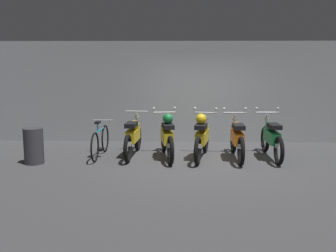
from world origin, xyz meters
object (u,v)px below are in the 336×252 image
(motorbike_slot_2, at_px, (202,136))
(motorbike_slot_3, at_px, (237,138))
(motorbike_slot_1, at_px, (167,136))
(trash_bin, at_px, (34,146))
(motorbike_slot_4, at_px, (272,137))
(motorbike_slot_0, at_px, (133,136))
(bicycle, at_px, (100,142))

(motorbike_slot_2, xyz_separation_m, motorbike_slot_3, (0.82, 0.01, -0.04))
(motorbike_slot_1, distance_m, motorbike_slot_2, 0.82)
(trash_bin, bearing_deg, motorbike_slot_4, 7.03)
(motorbike_slot_0, xyz_separation_m, motorbike_slot_2, (1.64, -0.21, 0.04))
(motorbike_slot_0, relative_size, motorbike_slot_3, 1.00)
(bicycle, height_order, trash_bin, bicycle)
(motorbike_slot_3, relative_size, trash_bin, 2.43)
(bicycle, distance_m, trash_bin, 1.52)
(motorbike_slot_0, height_order, motorbike_slot_4, motorbike_slot_4)
(motorbike_slot_0, xyz_separation_m, bicycle, (-0.78, -0.10, -0.13))
(motorbike_slot_2, relative_size, motorbike_slot_4, 0.99)
(motorbike_slot_3, bearing_deg, motorbike_slot_4, 5.42)
(motorbike_slot_4, xyz_separation_m, trash_bin, (-5.41, -0.67, -0.09))
(motorbike_slot_1, height_order, trash_bin, motorbike_slot_1)
(motorbike_slot_1, bearing_deg, motorbike_slot_3, -0.77)
(motorbike_slot_0, bearing_deg, trash_bin, -159.73)
(motorbike_slot_0, relative_size, trash_bin, 2.43)
(motorbike_slot_4, bearing_deg, trash_bin, -172.97)
(motorbike_slot_0, distance_m, motorbike_slot_3, 2.46)
(motorbike_slot_2, height_order, trash_bin, motorbike_slot_2)
(motorbike_slot_1, height_order, motorbike_slot_2, same)
(motorbike_slot_2, xyz_separation_m, bicycle, (-2.42, 0.11, -0.17))
(motorbike_slot_1, bearing_deg, motorbike_slot_2, -1.95)
(motorbike_slot_0, height_order, trash_bin, motorbike_slot_0)
(motorbike_slot_0, height_order, motorbike_slot_1, motorbike_slot_1)
(motorbike_slot_3, xyz_separation_m, motorbike_slot_4, (0.82, 0.08, 0.00))
(motorbike_slot_4, bearing_deg, motorbike_slot_0, 177.87)
(motorbike_slot_0, distance_m, trash_bin, 2.28)
(motorbike_slot_3, xyz_separation_m, bicycle, (-3.24, 0.10, -0.13))
(motorbike_slot_4, height_order, trash_bin, motorbike_slot_4)
(bicycle, bearing_deg, trash_bin, -152.94)
(motorbike_slot_0, distance_m, motorbike_slot_2, 1.65)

